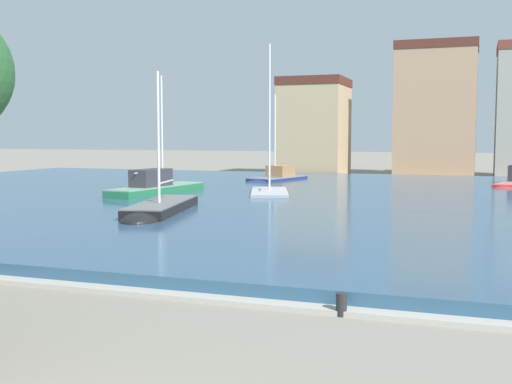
{
  "coord_description": "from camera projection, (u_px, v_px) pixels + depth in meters",
  "views": [
    {
      "loc": [
        4.83,
        -5.24,
        3.84
      ],
      "look_at": [
        -1.31,
        12.29,
        2.2
      ],
      "focal_mm": 44.4,
      "sensor_mm": 36.0,
      "label": 1
    }
  ],
  "objects": [
    {
      "name": "sailboat_grey",
      "position": [
        269.0,
        194.0,
        37.97
      ],
      "size": [
        3.79,
        6.29,
        9.23
      ],
      "color": "#939399",
      "rests_on": "ground"
    },
    {
      "name": "quay_edge_coping",
      "position": [
        249.0,
        303.0,
        14.4
      ],
      "size": [
        76.26,
        0.5,
        0.12
      ],
      "primitive_type": "cube",
      "color": "#ADA89E",
      "rests_on": "ground"
    },
    {
      "name": "sailboat_navy",
      "position": [
        275.0,
        179.0,
        49.23
      ],
      "size": [
        3.68,
        6.77,
        7.03
      ],
      "color": "navy",
      "rests_on": "ground"
    },
    {
      "name": "townhouse_narrow_midrow",
      "position": [
        314.0,
        127.0,
        62.4
      ],
      "size": [
        6.24,
        6.65,
        9.5
      ],
      "color": "tan",
      "rests_on": "ground"
    },
    {
      "name": "townhouse_wide_warehouse",
      "position": [
        436.0,
        110.0,
        59.57
      ],
      "size": [
        7.43,
        5.42,
        12.57
      ],
      "color": "tan",
      "rests_on": "ground"
    },
    {
      "name": "harbor_water",
      "position": [
        385.0,
        201.0,
        35.28
      ],
      "size": [
        76.26,
        43.94,
        0.44
      ],
      "primitive_type": "cube",
      "color": "#2D5170",
      "rests_on": "ground"
    },
    {
      "name": "sailboat_black",
      "position": [
        158.0,
        213.0,
        27.95
      ],
      "size": [
        3.28,
        7.92,
        6.67
      ],
      "color": "black",
      "rests_on": "ground"
    },
    {
      "name": "mooring_bollard",
      "position": [
        341.0,
        304.0,
        13.53
      ],
      "size": [
        0.24,
        0.24,
        0.5
      ],
      "primitive_type": "cylinder",
      "color": "#232326",
      "rests_on": "ground"
    },
    {
      "name": "sailboat_green",
      "position": [
        162.0,
        189.0,
        38.24
      ],
      "size": [
        2.72,
        9.13,
        7.44
      ],
      "color": "#236B42",
      "rests_on": "ground"
    }
  ]
}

